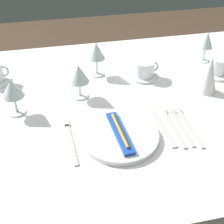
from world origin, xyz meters
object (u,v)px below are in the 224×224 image
Objects in this scene: dinner_plate at (120,136)px; toothbrush_package at (120,132)px; spoon_soup at (170,122)px; fork_outer at (70,138)px; wine_glass_far at (79,75)px; spoon_tea at (186,122)px; wine_glass_right at (12,90)px; wine_glass_left at (96,52)px; coffee_cup_far at (145,68)px; spoon_dessert at (178,121)px; dinner_knife at (163,128)px; napkin_folded at (209,74)px; wine_glass_centre at (206,41)px; coffee_cup_left at (219,66)px.

toothbrush_package is (0.00, 0.00, 0.02)m from dinner_plate.
fork_outer is at bearing -177.86° from spoon_soup.
dinner_plate is 0.30m from wine_glass_far.
spoon_tea is 1.63× the size of wine_glass_right.
wine_glass_left is at bearing 90.16° from toothbrush_package.
coffee_cup_far is (0.19, 0.36, 0.02)m from toothbrush_package.
spoon_tea is at bearing 7.75° from toothbrush_package.
fork_outer is at bearing -178.57° from spoon_dessert.
dinner_knife is 1.38× the size of napkin_folded.
spoon_soup is 0.53m from wine_glass_centre.
spoon_dessert is at bearing 19.71° from dinner_knife.
wine_glass_left is (-0.51, -0.02, 0.01)m from wine_glass_centre.
wine_glass_right is (-0.49, 0.20, 0.10)m from dinner_knife.
wine_glass_left is (0.16, 0.40, 0.10)m from fork_outer.
spoon_dessert is at bearing -60.39° from wine_glass_left.
wine_glass_right reaches higher than dinner_plate.
toothbrush_package is at bearing -152.89° from napkin_folded.
fork_outer is (-0.16, 0.03, -0.01)m from dinner_plate.
spoon_soup is 1.61× the size of wine_glass_right.
spoon_tea is 0.43m from wine_glass_far.
dinner_plate is 0.44m from wine_glass_left.
spoon_tea is 2.28× the size of coffee_cup_left.
toothbrush_package is 0.20m from spoon_soup.
fork_outer is 0.32m from dinner_knife.
wine_glass_far is (-0.29, 0.23, 0.09)m from spoon_soup.
wine_glass_left is (-0.52, 0.11, 0.06)m from coffee_cup_left.
wine_glass_left is 0.40m from wine_glass_right.
wine_glass_centre is 0.88m from wine_glass_right.
dinner_plate is at bearing -138.41° from wine_glass_centre.
dinner_plate is at bearing -32.71° from wine_glass_right.
dinner_plate is 2.61× the size of coffee_cup_left.
dinner_knife is (0.16, 0.02, -0.02)m from toothbrush_package.
wine_glass_centre is at bearing 52.14° from spoon_soup.
wine_glass_centre is 0.95× the size of wine_glass_left.
wine_glass_far is (0.24, 0.06, -0.00)m from wine_glass_right.
wine_glass_left is (-0.00, 0.43, 0.10)m from dinner_plate.
dinner_knife is 0.96× the size of spoon_soup.
toothbrush_package is 1.49× the size of wine_glass_centre.
coffee_cup_left is (0.51, 0.32, 0.03)m from dinner_plate.
fork_outer is at bearing -156.89° from coffee_cup_left.
fork_outer is at bearing 169.27° from toothbrush_package.
coffee_cup_far is 0.76× the size of wine_glass_right.
coffee_cup_left is 0.64× the size of napkin_folded.
dinner_plate is at bearing -118.13° from coffee_cup_far.
spoon_soup is at bearing -139.61° from coffee_cup_left.
coffee_cup_far is 0.76× the size of wine_glass_far.
dinner_plate is 1.20× the size of spoon_dessert.
coffee_cup_far reaches higher than fork_outer.
spoon_dessert is at bearing 10.25° from dinner_plate.
dinner_plate is 0.46m from napkin_folded.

